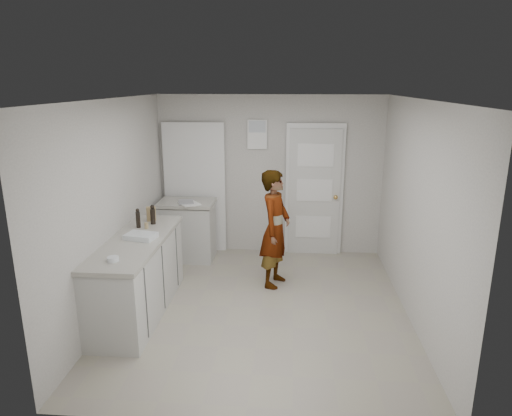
# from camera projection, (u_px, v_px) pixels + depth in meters

# --- Properties ---
(ground) EXTENTS (4.00, 4.00, 0.00)m
(ground) POSITION_uv_depth(u_px,v_px,m) (261.00, 308.00, 5.60)
(ground) COLOR #A29C88
(ground) RESTS_ON ground
(room_shell) EXTENTS (4.00, 4.00, 4.00)m
(room_shell) POSITION_uv_depth(u_px,v_px,m) (259.00, 190.00, 7.22)
(room_shell) COLOR #ACA9A3
(room_shell) RESTS_ON ground
(main_counter) EXTENTS (0.64, 1.96, 0.93)m
(main_counter) POSITION_uv_depth(u_px,v_px,m) (138.00, 279.00, 5.41)
(main_counter) COLOR beige
(main_counter) RESTS_ON ground
(side_counter) EXTENTS (0.84, 0.61, 0.93)m
(side_counter) POSITION_uv_depth(u_px,v_px,m) (188.00, 232.00, 7.07)
(side_counter) COLOR beige
(side_counter) RESTS_ON ground
(person) EXTENTS (0.53, 0.66, 1.59)m
(person) POSITION_uv_depth(u_px,v_px,m) (275.00, 229.00, 6.06)
(person) COLOR silver
(person) RESTS_ON ground
(cake_mix_box) EXTENTS (0.13, 0.10, 0.19)m
(cake_mix_box) POSITION_uv_depth(u_px,v_px,m) (151.00, 214.00, 5.94)
(cake_mix_box) COLOR #A18250
(cake_mix_box) RESTS_ON main_counter
(spice_jar) EXTENTS (0.05, 0.05, 0.07)m
(spice_jar) POSITION_uv_depth(u_px,v_px,m) (146.00, 226.00, 5.65)
(spice_jar) COLOR tan
(spice_jar) RESTS_ON main_counter
(oil_cruet_a) EXTENTS (0.06, 0.06, 0.25)m
(oil_cruet_a) POSITION_uv_depth(u_px,v_px,m) (153.00, 215.00, 5.80)
(oil_cruet_a) COLOR black
(oil_cruet_a) RESTS_ON main_counter
(oil_cruet_b) EXTENTS (0.05, 0.05, 0.25)m
(oil_cruet_b) POSITION_uv_depth(u_px,v_px,m) (138.00, 218.00, 5.66)
(oil_cruet_b) COLOR black
(oil_cruet_b) RESTS_ON main_counter
(baking_dish) EXTENTS (0.38, 0.30, 0.06)m
(baking_dish) POSITION_uv_depth(u_px,v_px,m) (141.00, 236.00, 5.29)
(baking_dish) COLOR silver
(baking_dish) RESTS_ON main_counter
(egg_bowl) EXTENTS (0.12, 0.12, 0.05)m
(egg_bowl) POSITION_uv_depth(u_px,v_px,m) (113.00, 259.00, 4.62)
(egg_bowl) COLOR silver
(egg_bowl) RESTS_ON main_counter
(papers) EXTENTS (0.40, 0.42, 0.01)m
(papers) POSITION_uv_depth(u_px,v_px,m) (189.00, 203.00, 6.80)
(papers) COLOR white
(papers) RESTS_ON side_counter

